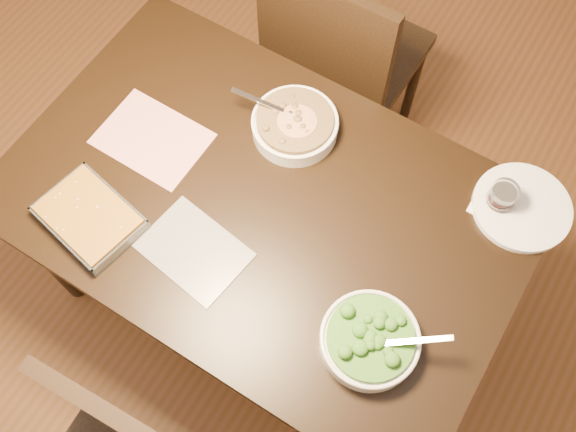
% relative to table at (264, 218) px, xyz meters
% --- Properties ---
extents(ground, '(4.00, 4.00, 0.00)m').
position_rel_table_xyz_m(ground, '(0.00, 0.00, -0.65)').
color(ground, '#4A2E15').
rests_on(ground, ground).
extents(table, '(1.40, 0.90, 0.75)m').
position_rel_table_xyz_m(table, '(0.00, 0.00, 0.00)').
color(table, black).
rests_on(table, ground).
extents(magazine_a, '(0.30, 0.22, 0.01)m').
position_rel_table_xyz_m(magazine_a, '(-0.37, 0.00, 0.10)').
color(magazine_a, '#B1323C').
rests_on(magazine_a, table).
extents(magazine_b, '(0.29, 0.23, 0.00)m').
position_rel_table_xyz_m(magazine_b, '(-0.08, -0.21, 0.10)').
color(magazine_b, '#26252D').
rests_on(magazine_b, table).
extents(coaster, '(0.13, 0.13, 0.00)m').
position_rel_table_xyz_m(coaster, '(0.54, 0.33, 0.10)').
color(coaster, white).
rests_on(coaster, table).
extents(stew_bowl, '(0.27, 0.25, 0.09)m').
position_rel_table_xyz_m(stew_bowl, '(-0.05, 0.24, 0.13)').
color(stew_bowl, white).
rests_on(stew_bowl, table).
extents(broccoli_bowl, '(0.26, 0.24, 0.09)m').
position_rel_table_xyz_m(broccoli_bowl, '(0.43, -0.19, 0.13)').
color(broccoli_bowl, white).
rests_on(broccoli_bowl, table).
extents(baking_dish, '(0.29, 0.24, 0.05)m').
position_rel_table_xyz_m(baking_dish, '(-0.36, -0.29, 0.12)').
color(baking_dish, silver).
rests_on(baking_dish, table).
extents(wine_tumbler, '(0.07, 0.07, 0.08)m').
position_rel_table_xyz_m(wine_tumbler, '(0.54, 0.33, 0.14)').
color(wine_tumbler, black).
rests_on(wine_tumbler, coaster).
extents(dinner_plate, '(0.27, 0.27, 0.02)m').
position_rel_table_xyz_m(dinner_plate, '(0.60, 0.35, 0.10)').
color(dinner_plate, white).
rests_on(dinner_plate, table).
extents(chair_far, '(0.46, 0.46, 0.98)m').
position_rel_table_xyz_m(chair_far, '(-0.14, 0.69, -0.11)').
color(chair_far, black).
rests_on(chair_far, ground).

